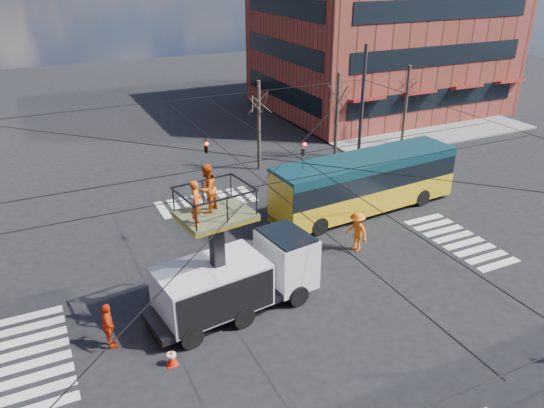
{
  "coord_description": "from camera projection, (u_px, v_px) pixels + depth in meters",
  "views": [
    {
      "loc": [
        -8.78,
        -17.19,
        13.05
      ],
      "look_at": [
        0.48,
        2.1,
        3.08
      ],
      "focal_mm": 35.0,
      "sensor_mm": 36.0,
      "label": 1
    }
  ],
  "objects": [
    {
      "name": "tree_b",
      "position": [
        338.0,
        93.0,
        36.4
      ],
      "size": [
        2.0,
        2.0,
        6.0
      ],
      "color": "#382B21",
      "rests_on": "ground"
    },
    {
      "name": "tree_c",
      "position": [
        408.0,
        84.0,
        38.75
      ],
      "size": [
        2.0,
        2.0,
        6.0
      ],
      "color": "#382B21",
      "rests_on": "ground"
    },
    {
      "name": "utility_truck",
      "position": [
        236.0,
        265.0,
        20.86
      ],
      "size": [
        7.24,
        3.36,
        6.38
      ],
      "rotation": [
        0.0,
        0.0,
        0.13
      ],
      "color": "black",
      "rests_on": "ground"
    },
    {
      "name": "building_ne",
      "position": [
        381.0,
        31.0,
        48.26
      ],
      "size": [
        20.06,
        16.06,
        14.0
      ],
      "color": "maroon",
      "rests_on": "ground"
    },
    {
      "name": "tree_a",
      "position": [
        259.0,
        102.0,
        34.04
      ],
      "size": [
        2.0,
        2.0,
        6.0
      ],
      "color": "#382B21",
      "rests_on": "ground"
    },
    {
      "name": "sidewalk_ne",
      "position": [
        385.0,
        114.0,
        48.38
      ],
      "size": [
        18.0,
        18.0,
        0.12
      ],
      "primitive_type": "cube",
      "color": "slate",
      "rests_on": "ground"
    },
    {
      "name": "flagger",
      "position": [
        357.0,
        232.0,
        25.62
      ],
      "size": [
        1.02,
        1.44,
        2.03
      ],
      "primitive_type": "imported",
      "rotation": [
        0.0,
        0.0,
        -1.36
      ],
      "color": "orange",
      "rests_on": "ground"
    },
    {
      "name": "overhead_network",
      "position": [
        278.0,
        195.0,
        21.5
      ],
      "size": [
        24.24,
        24.24,
        8.0
      ],
      "color": "#2D2D30",
      "rests_on": "ground"
    },
    {
      "name": "ground",
      "position": [
        283.0,
        288.0,
        23.01
      ],
      "size": [
        120.0,
        120.0,
        0.0
      ],
      "primitive_type": "plane",
      "color": "black",
      "rests_on": "ground"
    },
    {
      "name": "city_bus",
      "position": [
        365.0,
        182.0,
        29.43
      ],
      "size": [
        11.24,
        3.42,
        3.2
      ],
      "rotation": [
        0.0,
        0.0,
        0.07
      ],
      "color": "gold",
      "rests_on": "ground"
    },
    {
      "name": "traffic_cone",
      "position": [
        172.0,
        357.0,
        18.57
      ],
      "size": [
        0.36,
        0.36,
        0.66
      ],
      "primitive_type": "cone",
      "color": "#FD1A0A",
      "rests_on": "ground"
    },
    {
      "name": "crosswalks",
      "position": [
        283.0,
        288.0,
        23.0
      ],
      "size": [
        22.4,
        22.4,
        0.02
      ],
      "primitive_type": null,
      "color": "silver",
      "rests_on": "ground"
    },
    {
      "name": "worker_ground",
      "position": [
        108.0,
        326.0,
        19.19
      ],
      "size": [
        0.48,
        1.1,
        1.85
      ],
      "primitive_type": "imported",
      "rotation": [
        0.0,
        0.0,
        1.54
      ],
      "color": "red",
      "rests_on": "ground"
    }
  ]
}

